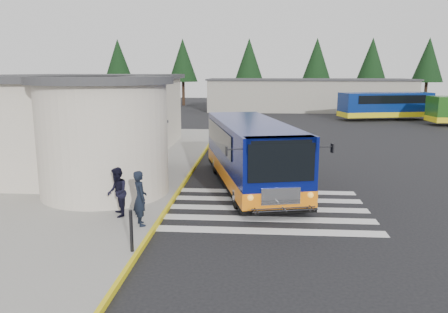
# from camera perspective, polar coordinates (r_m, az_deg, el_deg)

# --- Properties ---
(ground) EXTENTS (140.00, 140.00, 0.00)m
(ground) POSITION_cam_1_polar(r_m,az_deg,el_deg) (17.58, 6.57, -6.01)
(ground) COLOR black
(ground) RESTS_ON ground
(sidewalk) EXTENTS (10.00, 34.00, 0.15)m
(sidewalk) POSITION_cam_1_polar(r_m,az_deg,el_deg) (22.94, -16.92, -2.18)
(sidewalk) COLOR gray
(sidewalk) RESTS_ON ground
(curb_strip) EXTENTS (0.12, 34.00, 0.16)m
(curb_strip) POSITION_cam_1_polar(r_m,az_deg,el_deg) (21.66, -4.60, -2.49)
(curb_strip) COLOR yellow
(curb_strip) RESTS_ON ground
(station_building) EXTENTS (12.70, 18.70, 4.80)m
(station_building) POSITION_cam_1_polar(r_m,az_deg,el_deg) (25.89, -18.74, 4.77)
(station_building) COLOR #B9B19D
(station_building) RESTS_ON ground
(crosswalk) EXTENTS (8.00, 5.35, 0.01)m
(crosswalk) POSITION_cam_1_polar(r_m,az_deg,el_deg) (16.80, 4.96, -6.77)
(crosswalk) COLOR silver
(crosswalk) RESTS_ON ground
(depot_building) EXTENTS (26.40, 8.40, 4.20)m
(depot_building) POSITION_cam_1_polar(r_m,az_deg,el_deg) (59.26, 10.93, 7.92)
(depot_building) COLOR gray
(depot_building) RESTS_ON ground
(tree_line) EXTENTS (58.40, 4.40, 10.00)m
(tree_line) POSITION_cam_1_polar(r_m,az_deg,el_deg) (67.19, 10.54, 12.27)
(tree_line) COLOR black
(tree_line) RESTS_ON ground
(transit_bus) EXTENTS (5.34, 10.73, 2.94)m
(transit_bus) POSITION_cam_1_polar(r_m,az_deg,el_deg) (19.63, 3.56, 0.08)
(transit_bus) COLOR #070F58
(transit_bus) RESTS_ON ground
(pedestrian_a) EXTENTS (0.71, 0.80, 1.83)m
(pedestrian_a) POSITION_cam_1_polar(r_m,az_deg,el_deg) (14.59, -10.90, -5.36)
(pedestrian_a) COLOR black
(pedestrian_a) RESTS_ON sidewalk
(pedestrian_b) EXTENTS (0.92, 1.02, 1.74)m
(pedestrian_b) POSITION_cam_1_polar(r_m,az_deg,el_deg) (15.64, -13.77, -4.55)
(pedestrian_b) COLOR black
(pedestrian_b) RESTS_ON sidewalk
(bollard) EXTENTS (0.10, 0.10, 1.22)m
(bollard) POSITION_cam_1_polar(r_m,az_deg,el_deg) (12.64, -12.01, -9.48)
(bollard) COLOR black
(bollard) RESTS_ON sidewalk
(far_bus_a) EXTENTS (10.13, 4.98, 2.52)m
(far_bus_a) POSITION_cam_1_polar(r_m,az_deg,el_deg) (50.09, 20.32, 6.37)
(far_bus_a) COLOR navy
(far_bus_a) RESTS_ON ground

